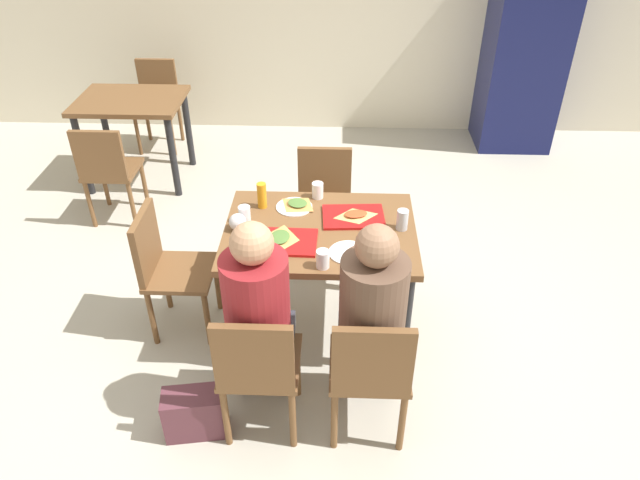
{
  "coord_description": "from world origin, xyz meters",
  "views": [
    {
      "loc": [
        0.1,
        -2.78,
        2.63
      ],
      "look_at": [
        0.0,
        0.0,
        0.69
      ],
      "focal_mm": 32.78,
      "sensor_mm": 36.0,
      "label": 1
    }
  ],
  "objects_px": {
    "chair_near_left": "(258,366)",
    "background_table": "(132,113)",
    "background_chair_far": "(157,98)",
    "foil_bundle": "(238,222)",
    "person_in_brown_jacket": "(372,312)",
    "background_chair_near": "(107,168)",
    "pizza_slice_c": "(298,204)",
    "soda_can": "(402,220)",
    "chair_far_side": "(324,199)",
    "plastic_cup_c": "(245,214)",
    "handbag": "(195,413)",
    "person_in_red": "(258,309)",
    "plastic_cup_a": "(318,190)",
    "main_table": "(320,244)",
    "pizza_slice_a": "(280,238)",
    "tray_red_near": "(284,242)",
    "paper_plate_center": "(294,207)",
    "drink_fridge": "(525,50)",
    "chair_left_end": "(166,264)",
    "plastic_cup_b": "(323,259)",
    "pizza_slice_b": "(356,215)",
    "chair_near_right": "(370,369)",
    "tray_red_far": "(353,217)",
    "condiment_bottle": "(262,195)",
    "paper_plate_near_edge": "(349,253)"
  },
  "relations": [
    {
      "from": "main_table",
      "to": "soda_can",
      "type": "xyz_separation_m",
      "value": [
        0.47,
        0.02,
        0.17
      ]
    },
    {
      "from": "paper_plate_near_edge",
      "to": "drink_fridge",
      "type": "distance_m",
      "value": 3.51
    },
    {
      "from": "person_in_brown_jacket",
      "to": "pizza_slice_a",
      "type": "distance_m",
      "value": 0.72
    },
    {
      "from": "soda_can",
      "to": "drink_fridge",
      "type": "xyz_separation_m",
      "value": [
        1.37,
        2.83,
        0.12
      ]
    },
    {
      "from": "chair_near_left",
      "to": "background_chair_far",
      "type": "distance_m",
      "value": 3.76
    },
    {
      "from": "person_in_red",
      "to": "plastic_cup_c",
      "type": "height_order",
      "value": "person_in_red"
    },
    {
      "from": "person_in_brown_jacket",
      "to": "soda_can",
      "type": "height_order",
      "value": "person_in_brown_jacket"
    },
    {
      "from": "plastic_cup_b",
      "to": "background_chair_far",
      "type": "xyz_separation_m",
      "value": [
        -1.73,
        3.03,
        -0.33
      ]
    },
    {
      "from": "handbag",
      "to": "background_table",
      "type": "distance_m",
      "value": 3.01
    },
    {
      "from": "tray_red_near",
      "to": "main_table",
      "type": "bearing_deg",
      "value": 37.12
    },
    {
      "from": "chair_near_right",
      "to": "paper_plate_center",
      "type": "height_order",
      "value": "chair_near_right"
    },
    {
      "from": "main_table",
      "to": "pizza_slice_a",
      "type": "relative_size",
      "value": 5.16
    },
    {
      "from": "drink_fridge",
      "to": "tray_red_near",
      "type": "bearing_deg",
      "value": -124.15
    },
    {
      "from": "main_table",
      "to": "pizza_slice_b",
      "type": "bearing_deg",
      "value": 30.4
    },
    {
      "from": "drink_fridge",
      "to": "handbag",
      "type": "bearing_deg",
      "value": -123.91
    },
    {
      "from": "chair_near_right",
      "to": "foil_bundle",
      "type": "height_order",
      "value": "foil_bundle"
    },
    {
      "from": "handbag",
      "to": "background_table",
      "type": "height_order",
      "value": "background_table"
    },
    {
      "from": "handbag",
      "to": "background_chair_near",
      "type": "bearing_deg",
      "value": 118.06
    },
    {
      "from": "background_chair_far",
      "to": "foil_bundle",
      "type": "bearing_deg",
      "value": -65.37
    },
    {
      "from": "soda_can",
      "to": "handbag",
      "type": "height_order",
      "value": "soda_can"
    },
    {
      "from": "tray_red_near",
      "to": "paper_plate_center",
      "type": "xyz_separation_m",
      "value": [
        0.03,
        0.37,
        -0.0
      ]
    },
    {
      "from": "paper_plate_center",
      "to": "drink_fridge",
      "type": "bearing_deg",
      "value": 52.59
    },
    {
      "from": "person_in_red",
      "to": "condiment_bottle",
      "type": "xyz_separation_m",
      "value": [
        -0.08,
        0.89,
        0.11
      ]
    },
    {
      "from": "tray_red_far",
      "to": "background_chair_far",
      "type": "relative_size",
      "value": 0.43
    },
    {
      "from": "person_in_red",
      "to": "plastic_cup_a",
      "type": "bearing_deg",
      "value": 76.28
    },
    {
      "from": "chair_near_right",
      "to": "soda_can",
      "type": "relative_size",
      "value": 6.92
    },
    {
      "from": "person_in_red",
      "to": "tray_red_far",
      "type": "relative_size",
      "value": 3.48
    },
    {
      "from": "paper_plate_center",
      "to": "drink_fridge",
      "type": "distance_m",
      "value": 3.3
    },
    {
      "from": "main_table",
      "to": "plastic_cup_b",
      "type": "xyz_separation_m",
      "value": [
        0.03,
        -0.35,
        0.16
      ]
    },
    {
      "from": "pizza_slice_a",
      "to": "condiment_bottle",
      "type": "relative_size",
      "value": 1.33
    },
    {
      "from": "soda_can",
      "to": "foil_bundle",
      "type": "bearing_deg",
      "value": -177.45
    },
    {
      "from": "tray_red_near",
      "to": "foil_bundle",
      "type": "bearing_deg",
      "value": 155.57
    },
    {
      "from": "pizza_slice_a",
      "to": "background_table",
      "type": "bearing_deg",
      "value": 125.64
    },
    {
      "from": "paper_plate_center",
      "to": "pizza_slice_a",
      "type": "height_order",
      "value": "pizza_slice_a"
    },
    {
      "from": "chair_far_side",
      "to": "plastic_cup_c",
      "type": "relative_size",
      "value": 8.45
    },
    {
      "from": "person_in_brown_jacket",
      "to": "background_chair_near",
      "type": "distance_m",
      "value": 2.73
    },
    {
      "from": "chair_left_end",
      "to": "chair_far_side",
      "type": "bearing_deg",
      "value": 40.59
    },
    {
      "from": "plastic_cup_c",
      "to": "plastic_cup_b",
      "type": "bearing_deg",
      "value": -41.69
    },
    {
      "from": "chair_left_end",
      "to": "background_table",
      "type": "height_order",
      "value": "chair_left_end"
    },
    {
      "from": "person_in_brown_jacket",
      "to": "plastic_cup_a",
      "type": "height_order",
      "value": "person_in_brown_jacket"
    },
    {
      "from": "pizza_slice_b",
      "to": "person_in_brown_jacket",
      "type": "bearing_deg",
      "value": -84.96
    },
    {
      "from": "chair_near_left",
      "to": "plastic_cup_a",
      "type": "bearing_deg",
      "value": 77.9
    },
    {
      "from": "tray_red_far",
      "to": "pizza_slice_c",
      "type": "distance_m",
      "value": 0.36
    },
    {
      "from": "pizza_slice_c",
      "to": "soda_can",
      "type": "distance_m",
      "value": 0.65
    },
    {
      "from": "chair_near_left",
      "to": "background_table",
      "type": "distance_m",
      "value": 3.1
    },
    {
      "from": "paper_plate_center",
      "to": "drink_fridge",
      "type": "xyz_separation_m",
      "value": [
        2.0,
        2.62,
        0.18
      ]
    },
    {
      "from": "background_table",
      "to": "chair_near_left",
      "type": "bearing_deg",
      "value": -62.48
    },
    {
      "from": "chair_near_left",
      "to": "person_in_red",
      "type": "distance_m",
      "value": 0.28
    },
    {
      "from": "background_chair_near",
      "to": "background_chair_far",
      "type": "bearing_deg",
      "value": 90.0
    },
    {
      "from": "chair_left_end",
      "to": "background_chair_near",
      "type": "distance_m",
      "value": 1.43
    }
  ]
}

